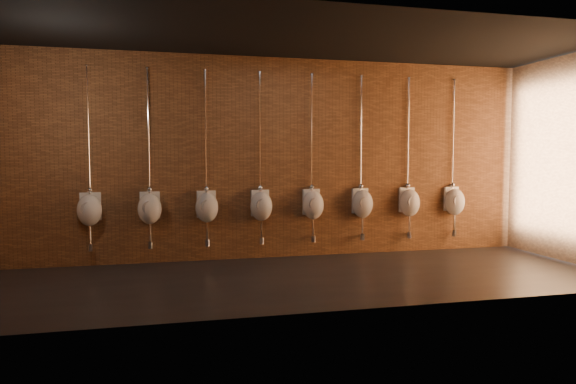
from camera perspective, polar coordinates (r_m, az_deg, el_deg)
The scene contains 10 objects.
ground at distance 6.99m, azimuth 1.80°, elevation -9.53°, with size 8.50×8.50×0.00m, color black.
room_shell at distance 6.81m, azimuth 1.84°, elevation 7.16°, with size 8.54×3.04×3.22m.
urinal_0 at distance 8.05m, azimuth -21.19°, elevation -1.76°, with size 0.41×0.37×2.71m.
urinal_1 at distance 7.98m, azimuth -15.12°, elevation -1.67°, with size 0.41×0.37×2.71m.
urinal_2 at distance 8.00m, azimuth -9.01°, elevation -1.57°, with size 0.41×0.37×2.71m.
urinal_3 at distance 8.11m, azimuth -3.00°, elevation -1.45°, with size 0.41×0.37×2.71m.
urinal_4 at distance 8.30m, azimuth 2.79°, elevation -1.32°, with size 0.41×0.37×2.71m.
urinal_5 at distance 8.58m, azimuth 8.25°, elevation -1.19°, with size 0.41×0.37×2.71m.
urinal_6 at distance 8.93m, azimuth 13.34°, elevation -1.05°, with size 0.41×0.37×2.71m.
urinal_7 at distance 9.34m, azimuth 18.00°, elevation -0.92°, with size 0.41×0.37×2.71m.
Camera 1 is at (-1.79, -6.56, 1.64)m, focal length 32.00 mm.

